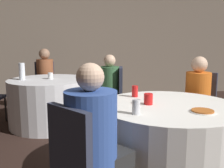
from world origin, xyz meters
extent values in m
cube|color=gray|center=(0.00, 4.09, 1.40)|extent=(16.00, 0.06, 2.80)
cylinder|color=white|center=(0.17, -0.03, 0.38)|extent=(1.34, 1.34, 0.75)
cylinder|color=silver|center=(-1.11, 1.86, 0.38)|extent=(1.30, 1.30, 0.75)
cube|color=#2D3347|center=(0.84, 0.70, 0.45)|extent=(0.57, 0.57, 0.04)
cube|color=#2D3347|center=(0.96, 0.83, 0.71)|extent=(0.31, 0.29, 0.48)
cylinder|color=black|center=(0.85, 0.46, 0.21)|extent=(0.03, 0.03, 0.43)
cylinder|color=black|center=(0.60, 0.69, 0.21)|extent=(0.03, 0.03, 0.43)
cylinder|color=black|center=(1.08, 0.71, 0.21)|extent=(0.03, 0.03, 0.43)
cylinder|color=black|center=(0.83, 0.94, 0.21)|extent=(0.03, 0.03, 0.43)
cube|color=#2D3347|center=(-0.75, -0.74, 0.71)|extent=(0.27, 0.33, 0.48)
cylinder|color=black|center=(-1.88, 2.14, 0.21)|extent=(0.03, 0.03, 0.43)
cube|color=#2D3347|center=(-0.15, 1.68, 0.45)|extent=(0.47, 0.47, 0.04)
cube|color=#2D3347|center=(0.03, 1.64, 0.71)|extent=(0.12, 0.38, 0.48)
cylinder|color=black|center=(-0.35, 1.54, 0.21)|extent=(0.03, 0.03, 0.43)
cylinder|color=black|center=(-0.29, 1.88, 0.21)|extent=(0.03, 0.03, 0.43)
cylinder|color=black|center=(-0.02, 1.48, 0.21)|extent=(0.03, 0.03, 0.43)
cylinder|color=black|center=(0.05, 1.81, 0.21)|extent=(0.03, 0.03, 0.43)
cube|color=#2D3347|center=(-1.27, 2.82, 0.45)|extent=(0.46, 0.46, 0.04)
cube|color=#2D3347|center=(-1.30, 3.00, 0.71)|extent=(0.38, 0.11, 0.48)
cylinder|color=black|center=(-1.08, 2.68, 0.21)|extent=(0.03, 0.03, 0.43)
cylinder|color=black|center=(-1.41, 2.62, 0.21)|extent=(0.03, 0.03, 0.43)
cylinder|color=black|center=(-1.13, 3.01, 0.21)|extent=(0.03, 0.03, 0.43)
cylinder|color=black|center=(-1.47, 2.96, 0.21)|extent=(0.03, 0.03, 0.43)
cylinder|color=#4C4238|center=(0.69, 0.54, 0.23)|extent=(0.24, 0.24, 0.47)
cube|color=#4C4238|center=(0.77, 0.62, 0.52)|extent=(0.43, 0.44, 0.12)
cylinder|color=orange|center=(0.84, 0.70, 0.71)|extent=(0.31, 0.31, 0.50)
sphere|color=#DBB293|center=(0.84, 0.70, 1.06)|extent=(0.20, 0.20, 0.20)
cube|color=#282828|center=(-0.52, -0.57, 0.52)|extent=(0.45, 0.46, 0.12)
cylinder|color=#33519E|center=(-0.61, -0.63, 0.74)|extent=(0.35, 0.35, 0.56)
sphere|color=#DBB293|center=(-0.61, -0.63, 1.11)|extent=(0.18, 0.18, 0.18)
cylinder|color=#4C4238|center=(-0.37, 1.72, 0.23)|extent=(0.24, 0.24, 0.47)
cube|color=#4C4238|center=(-0.26, 1.70, 0.52)|extent=(0.37, 0.35, 0.12)
cylinder|color=#38663D|center=(-0.15, 1.68, 0.71)|extent=(0.31, 0.31, 0.49)
sphere|color=#DBB293|center=(-0.15, 1.68, 1.05)|extent=(0.19, 0.19, 0.19)
cylinder|color=#282828|center=(-1.24, 2.60, 0.23)|extent=(0.24, 0.24, 0.47)
cube|color=#282828|center=(-1.25, 2.71, 0.52)|extent=(0.36, 0.37, 0.12)
cylinder|color=brown|center=(-1.27, 2.82, 0.74)|extent=(0.32, 0.32, 0.54)
sphere|color=#997056|center=(-1.27, 2.82, 1.11)|extent=(0.21, 0.21, 0.21)
cylinder|color=white|center=(0.35, -0.32, 0.75)|extent=(0.22, 0.22, 0.01)
cylinder|color=#B25B23|center=(0.35, -0.32, 0.76)|extent=(0.18, 0.18, 0.01)
cylinder|color=red|center=(-0.07, 0.35, 0.81)|extent=(0.07, 0.07, 0.12)
cylinder|color=silver|center=(-0.22, -0.29, 0.81)|extent=(0.07, 0.07, 0.12)
cylinder|color=red|center=(-0.02, 0.01, 0.80)|extent=(0.08, 0.08, 0.10)
cylinder|color=silver|center=(-1.52, 1.85, 0.88)|extent=(0.09, 0.09, 0.27)
cylinder|color=white|center=(-1.09, 1.88, 0.80)|extent=(0.08, 0.08, 0.10)
camera|label=1|loc=(-0.71, -2.21, 1.33)|focal=40.00mm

